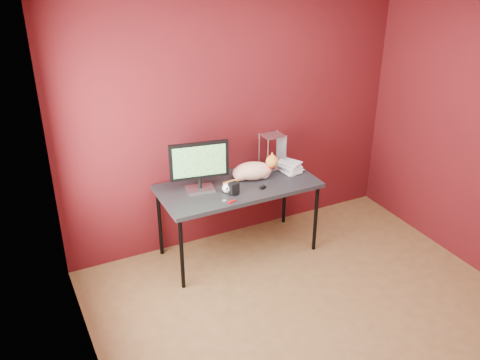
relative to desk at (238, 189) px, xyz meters
name	(u,v)px	position (x,y,z in m)	size (l,w,h in m)	color
room	(345,170)	(0.15, -1.37, 0.75)	(3.52, 3.52, 2.61)	brown
desk	(238,189)	(0.00, 0.00, 0.00)	(1.50, 0.70, 0.75)	black
monitor	(199,164)	(-0.36, 0.06, 0.31)	(0.54, 0.22, 0.47)	#BBBCC1
cat	(253,171)	(0.18, 0.04, 0.14)	(0.55, 0.30, 0.26)	orange
skull_mug	(227,188)	(-0.16, -0.10, 0.10)	(0.09, 0.09, 0.09)	white
speaker	(234,189)	(-0.12, -0.15, 0.10)	(0.10, 0.10, 0.11)	black
book_stack	(286,121)	(0.51, 0.03, 0.59)	(0.25, 0.27, 1.08)	beige
wire_rack	(272,151)	(0.47, 0.19, 0.23)	(0.22, 0.18, 0.36)	#BBBCC1
pocket_knife	(232,202)	(-0.21, -0.29, 0.06)	(0.08, 0.02, 0.02)	#AF0D0F
black_gadget	(263,187)	(0.17, -0.18, 0.06)	(0.05, 0.03, 0.03)	black
washer	(224,201)	(-0.25, -0.24, 0.05)	(0.04, 0.04, 0.00)	#BBBCC1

